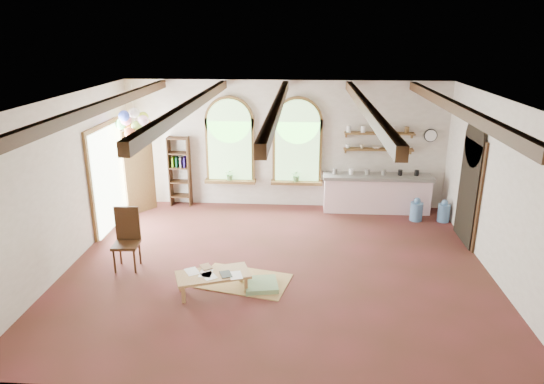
# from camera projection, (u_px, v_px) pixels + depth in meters

# --- Properties ---
(floor) EXTENTS (8.00, 8.00, 0.00)m
(floor) POSITION_uv_depth(u_px,v_px,m) (277.00, 266.00, 9.38)
(floor) COLOR maroon
(floor) RESTS_ON ground
(ceiling_beams) EXTENTS (6.20, 6.80, 0.18)m
(ceiling_beams) POSITION_uv_depth(u_px,v_px,m) (278.00, 105.00, 8.40)
(ceiling_beams) COLOR #3C2613
(ceiling_beams) RESTS_ON ceiling
(window_left) EXTENTS (1.30, 0.28, 2.20)m
(window_left) POSITION_uv_depth(u_px,v_px,m) (230.00, 143.00, 12.20)
(window_left) COLOR brown
(window_left) RESTS_ON floor
(window_right) EXTENTS (1.30, 0.28, 2.20)m
(window_right) POSITION_uv_depth(u_px,v_px,m) (297.00, 144.00, 12.09)
(window_right) COLOR brown
(window_right) RESTS_ON floor
(left_doorway) EXTENTS (0.10, 1.90, 2.50)m
(left_doorway) POSITION_uv_depth(u_px,v_px,m) (108.00, 178.00, 10.97)
(left_doorway) COLOR brown
(left_doorway) RESTS_ON floor
(right_doorway) EXTENTS (0.10, 1.30, 2.40)m
(right_doorway) POSITION_uv_depth(u_px,v_px,m) (468.00, 192.00, 10.20)
(right_doorway) COLOR black
(right_doorway) RESTS_ON floor
(kitchen_counter) EXTENTS (2.68, 0.62, 0.94)m
(kitchen_counter) POSITION_uv_depth(u_px,v_px,m) (376.00, 193.00, 12.11)
(kitchen_counter) COLOR white
(kitchen_counter) RESTS_ON floor
(wall_shelf_lower) EXTENTS (1.70, 0.24, 0.04)m
(wall_shelf_lower) POSITION_uv_depth(u_px,v_px,m) (378.00, 149.00, 11.94)
(wall_shelf_lower) COLOR brown
(wall_shelf_lower) RESTS_ON wall_back
(wall_shelf_upper) EXTENTS (1.70, 0.24, 0.04)m
(wall_shelf_upper) POSITION_uv_depth(u_px,v_px,m) (379.00, 133.00, 11.82)
(wall_shelf_upper) COLOR brown
(wall_shelf_upper) RESTS_ON wall_back
(wall_clock) EXTENTS (0.32, 0.04, 0.32)m
(wall_clock) POSITION_uv_depth(u_px,v_px,m) (431.00, 135.00, 11.82)
(wall_clock) COLOR black
(wall_clock) RESTS_ON wall_back
(bookshelf) EXTENTS (0.53, 0.32, 1.80)m
(bookshelf) POSITION_uv_depth(u_px,v_px,m) (180.00, 172.00, 12.41)
(bookshelf) COLOR #3C2613
(bookshelf) RESTS_ON floor
(coffee_table) EXTENTS (1.37, 0.97, 0.36)m
(coffee_table) POSITION_uv_depth(u_px,v_px,m) (213.00, 276.00, 8.36)
(coffee_table) COLOR #AD7E4F
(coffee_table) RESTS_ON floor
(side_chair) EXTENTS (0.50, 0.50, 1.18)m
(side_chair) POSITION_uv_depth(u_px,v_px,m) (127.00, 251.00, 9.22)
(side_chair) COLOR #3C2613
(side_chair) RESTS_ON floor
(floor_mat) EXTENTS (1.78, 1.32, 0.02)m
(floor_mat) POSITION_uv_depth(u_px,v_px,m) (244.00, 281.00, 8.82)
(floor_mat) COLOR tan
(floor_mat) RESTS_ON floor
(floor_cushion) EXTENTS (0.66, 0.66, 0.10)m
(floor_cushion) POSITION_uv_depth(u_px,v_px,m) (261.00, 285.00, 8.59)
(floor_cushion) COLOR gray
(floor_cushion) RESTS_ON floor
(water_jug_a) EXTENTS (0.30, 0.30, 0.57)m
(water_jug_a) POSITION_uv_depth(u_px,v_px,m) (416.00, 210.00, 11.57)
(water_jug_a) COLOR #5380B2
(water_jug_a) RESTS_ON floor
(water_jug_b) EXTENTS (0.28, 0.28, 0.55)m
(water_jug_b) POSITION_uv_depth(u_px,v_px,m) (444.00, 212.00, 11.51)
(water_jug_b) COLOR #5380B2
(water_jug_b) RESTS_ON floor
(balloon_cluster) EXTENTS (0.83, 0.93, 1.15)m
(balloon_cluster) POSITION_uv_depth(u_px,v_px,m) (134.00, 123.00, 11.04)
(balloon_cluster) COLOR white
(balloon_cluster) RESTS_ON floor
(table_book) EXTENTS (0.28, 0.31, 0.02)m
(table_book) POSITION_uv_depth(u_px,v_px,m) (201.00, 268.00, 8.52)
(table_book) COLOR olive
(table_book) RESTS_ON coffee_table
(tablet) EXTENTS (0.26, 0.30, 0.01)m
(tablet) POSITION_uv_depth(u_px,v_px,m) (226.00, 274.00, 8.31)
(tablet) COLOR black
(tablet) RESTS_ON coffee_table
(potted_plant_left) EXTENTS (0.27, 0.23, 0.30)m
(potted_plant_left) POSITION_uv_depth(u_px,v_px,m) (230.00, 174.00, 12.34)
(potted_plant_left) COLOR #598C4C
(potted_plant_left) RESTS_ON window_left
(potted_plant_right) EXTENTS (0.27, 0.23, 0.30)m
(potted_plant_right) POSITION_uv_depth(u_px,v_px,m) (297.00, 176.00, 12.24)
(potted_plant_right) COLOR #598C4C
(potted_plant_right) RESTS_ON window_right
(shelf_cup_a) EXTENTS (0.12, 0.10, 0.10)m
(shelf_cup_a) POSITION_uv_depth(u_px,v_px,m) (348.00, 146.00, 11.97)
(shelf_cup_a) COLOR white
(shelf_cup_a) RESTS_ON wall_shelf_lower
(shelf_cup_b) EXTENTS (0.10, 0.10, 0.09)m
(shelf_cup_b) POSITION_uv_depth(u_px,v_px,m) (362.00, 146.00, 11.95)
(shelf_cup_b) COLOR beige
(shelf_cup_b) RESTS_ON wall_shelf_lower
(shelf_bowl_a) EXTENTS (0.22, 0.22, 0.05)m
(shelf_bowl_a) POSITION_uv_depth(u_px,v_px,m) (376.00, 147.00, 11.93)
(shelf_bowl_a) COLOR beige
(shelf_bowl_a) RESTS_ON wall_shelf_lower
(shelf_bowl_b) EXTENTS (0.20, 0.20, 0.06)m
(shelf_bowl_b) POSITION_uv_depth(u_px,v_px,m) (391.00, 148.00, 11.91)
(shelf_bowl_b) COLOR #8C664C
(shelf_bowl_b) RESTS_ON wall_shelf_lower
(shelf_vase) EXTENTS (0.18, 0.18, 0.19)m
(shelf_vase) POSITION_uv_depth(u_px,v_px,m) (405.00, 145.00, 11.86)
(shelf_vase) COLOR slate
(shelf_vase) RESTS_ON wall_shelf_lower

